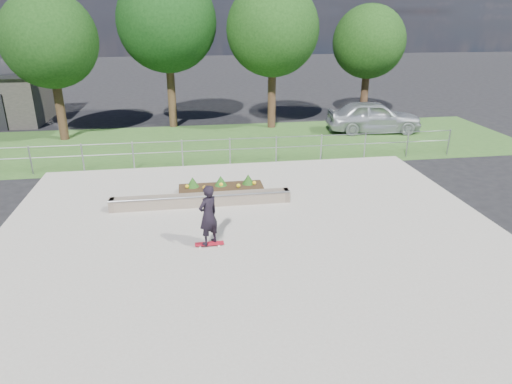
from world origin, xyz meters
TOP-DOWN VIEW (x-y plane):
  - ground at (0.00, 0.00)m, footprint 120.00×120.00m
  - grass_verge at (0.00, 11.00)m, footprint 30.00×8.00m
  - concrete_slab at (0.00, 0.00)m, footprint 15.00×15.00m
  - fence at (0.00, 7.50)m, footprint 20.06×0.06m
  - tree_far_left at (-8.00, 13.00)m, footprint 4.55×4.55m
  - tree_mid_left at (-2.50, 15.00)m, footprint 5.25×5.25m
  - tree_mid_right at (3.00, 14.00)m, footprint 4.90×4.90m
  - tree_far_right at (9.00, 15.50)m, footprint 4.20×4.20m
  - grind_ledge at (-1.40, 3.15)m, footprint 6.00×0.44m
  - planter_bed at (-0.65, 4.12)m, footprint 3.00×1.20m
  - skateboarder at (-1.30, 0.26)m, footprint 0.80×0.71m
  - parked_car at (8.28, 12.13)m, footprint 5.18×2.53m

SIDE VIEW (x-z plane):
  - ground at x=0.00m, z-range 0.00..0.00m
  - grass_verge at x=0.00m, z-range 0.00..0.02m
  - concrete_slab at x=0.00m, z-range 0.00..0.06m
  - planter_bed at x=-0.65m, z-range -0.06..0.55m
  - grind_ledge at x=-1.40m, z-range 0.05..0.48m
  - fence at x=0.00m, z-range 0.17..1.37m
  - parked_car at x=8.28m, z-range 0.00..1.70m
  - skateboarder at x=-1.30m, z-range 0.09..1.90m
  - tree_far_right at x=9.00m, z-range 1.18..7.78m
  - tree_far_left at x=-8.00m, z-range 1.28..8.43m
  - tree_mid_right at x=3.00m, z-range 1.38..9.08m
  - tree_mid_left at x=-2.50m, z-range 1.48..9.73m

